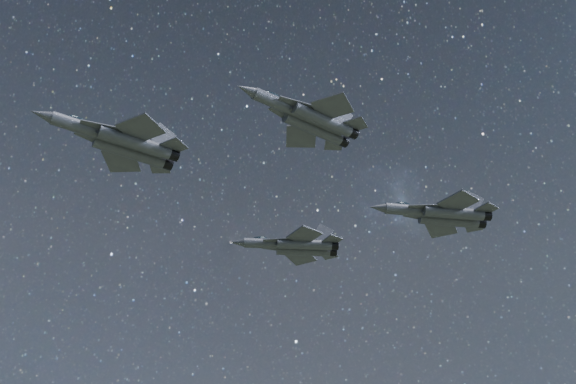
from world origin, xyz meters
name	(u,v)px	position (x,y,z in m)	size (l,w,h in m)	color
jet_lead	(121,141)	(-22.67, -0.68, 144.54)	(19.25, 13.25, 4.83)	#3A3C48
jet_left	(295,246)	(6.10, 16.33, 144.20)	(17.65, 12.00, 4.43)	#3A3C48
jet_right	(309,118)	(-3.13, -15.04, 141.96)	(16.12, 10.96, 4.05)	#3A3C48
jet_slot	(441,214)	(21.09, -1.93, 141.98)	(17.74, 12.25, 4.45)	#3A3C48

